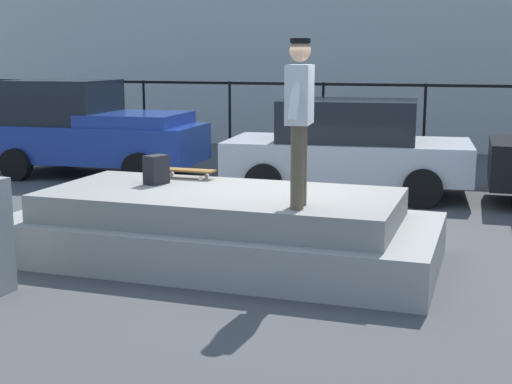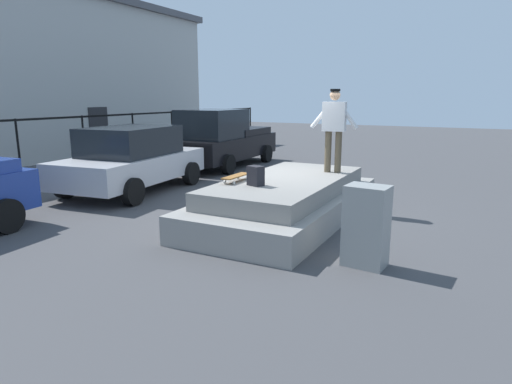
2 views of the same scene
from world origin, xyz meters
name	(u,v)px [view 1 (image 1 of 2)]	position (x,y,z in m)	size (l,w,h in m)	color
ground_plane	(276,253)	(0.00, 0.00, 0.00)	(60.00, 60.00, 0.00)	#424244
concrete_ledge	(221,228)	(-0.56, -0.44, 0.38)	(5.10, 2.37, 0.83)	gray
skateboarder	(299,110)	(0.55, -1.02, 1.86)	(0.29, 1.03, 1.76)	brown
skateboard	(186,171)	(-1.34, 0.29, 0.93)	(0.78, 0.23, 0.12)	brown
backpack	(156,170)	(-1.51, -0.22, 1.01)	(0.28, 0.20, 0.36)	black
car_blue_pickup_near	(91,129)	(-5.35, 4.54, 0.96)	(4.36, 2.38, 1.95)	navy
car_silver_sedan_mid	(348,146)	(0.04, 4.22, 0.85)	(4.41, 2.52, 1.67)	#B7B7BC
fence_row	(373,109)	(0.00, 7.09, 1.31)	(24.06, 0.06, 1.87)	black
warehouse_building	(414,27)	(0.00, 14.45, 3.31)	(25.17, 8.28, 6.60)	#B2B2AD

